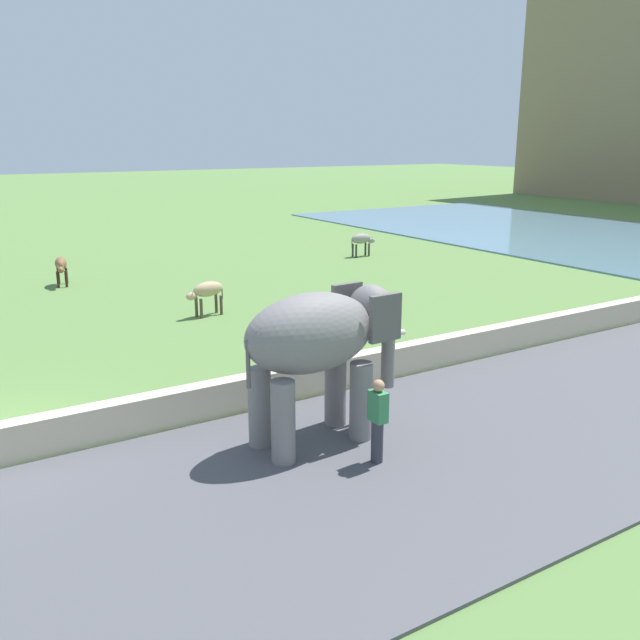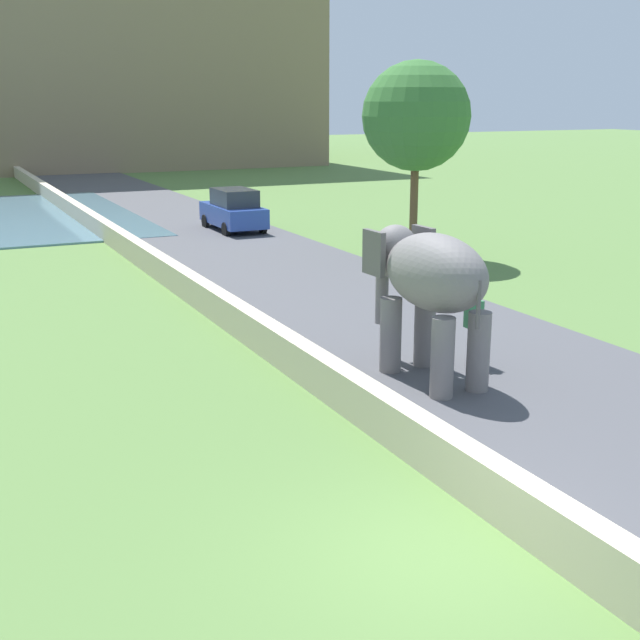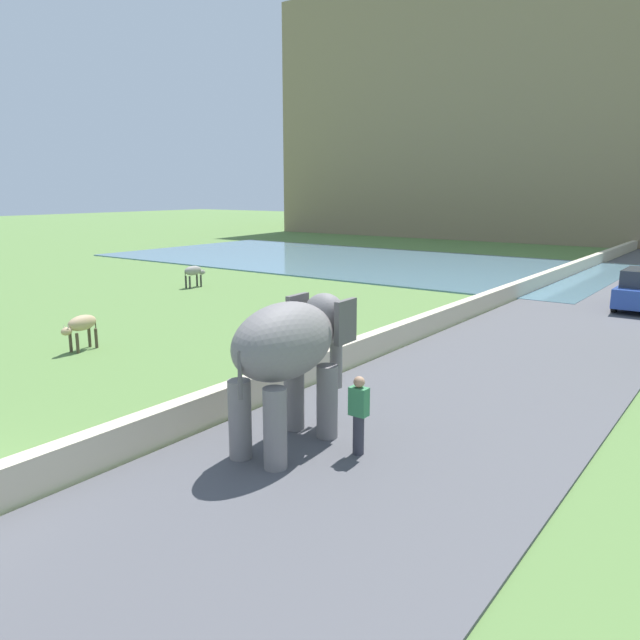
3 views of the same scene
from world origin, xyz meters
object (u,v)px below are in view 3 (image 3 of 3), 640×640
(cow_grey, at_px, (194,272))
(cow_tan, at_px, (81,325))
(elephant, at_px, (291,349))
(person_beside_elephant, at_px, (359,414))

(cow_grey, bearing_deg, cow_tan, -58.27)
(cow_tan, bearing_deg, elephant, -10.76)
(elephant, distance_m, cow_tan, 10.46)
(cow_grey, bearing_deg, person_beside_elephant, -34.64)
(elephant, relative_size, cow_tan, 2.46)
(cow_tan, height_order, cow_grey, same)
(elephant, height_order, cow_tan, elephant)
(person_beside_elephant, bearing_deg, elephant, -166.02)
(cow_tan, xyz_separation_m, cow_grey, (-6.91, 11.17, 0.00))
(elephant, bearing_deg, cow_tan, 169.24)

